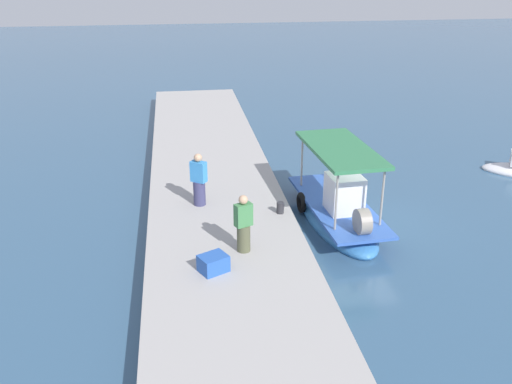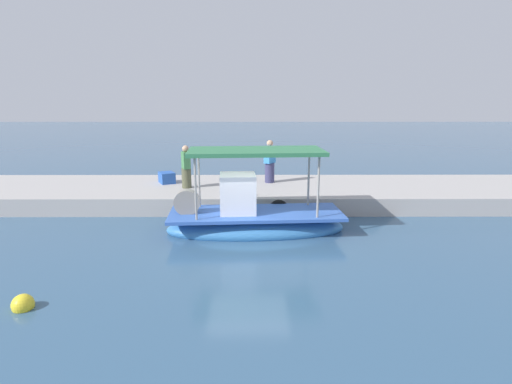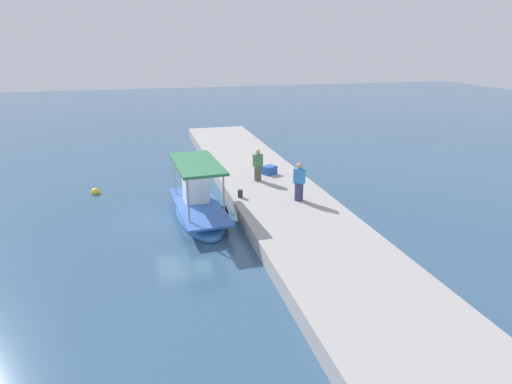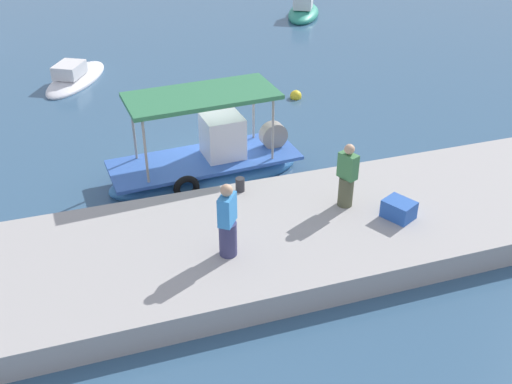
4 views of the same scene
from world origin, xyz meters
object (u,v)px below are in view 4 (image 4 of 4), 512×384
(mooring_bollard, at_px, (240,185))
(main_fishing_boat, at_px, (208,164))
(fisherman_near_bollard, at_px, (228,224))
(fisherman_by_crate, at_px, (347,178))
(marker_buoy, at_px, (296,96))
(moored_boat_far, at_px, (75,78))
(moored_boat_near, at_px, (303,12))
(cargo_crate, at_px, (399,209))

(mooring_bollard, bearing_deg, main_fishing_boat, 99.88)
(main_fishing_boat, xyz_separation_m, fisherman_near_bollard, (-0.70, -4.59, 1.02))
(main_fishing_boat, relative_size, fisherman_by_crate, 3.40)
(fisherman_by_crate, distance_m, marker_buoy, 8.73)
(mooring_bollard, bearing_deg, moored_boat_far, 107.17)
(mooring_bollard, xyz_separation_m, moored_boat_near, (8.93, 17.52, -0.61))
(cargo_crate, bearing_deg, marker_buoy, 83.80)
(mooring_bollard, bearing_deg, cargo_crate, -36.27)
(main_fishing_boat, distance_m, fisherman_by_crate, 4.53)
(fisherman_near_bollard, bearing_deg, fisherman_by_crate, 17.39)
(mooring_bollard, distance_m, moored_boat_near, 19.68)
(fisherman_near_bollard, bearing_deg, moored_boat_far, 100.03)
(marker_buoy, bearing_deg, cargo_crate, -96.20)
(fisherman_near_bollard, distance_m, marker_buoy, 10.95)
(main_fishing_boat, height_order, fisherman_by_crate, main_fishing_boat)
(moored_boat_far, bearing_deg, marker_buoy, -29.68)
(mooring_bollard, bearing_deg, moored_boat_near, 62.99)
(cargo_crate, bearing_deg, mooring_bollard, 143.73)
(main_fishing_boat, height_order, marker_buoy, main_fishing_boat)
(moored_boat_far, bearing_deg, main_fishing_boat, -71.30)
(fisherman_by_crate, relative_size, moored_boat_far, 0.38)
(main_fishing_boat, distance_m, moored_boat_far, 9.85)
(cargo_crate, bearing_deg, moored_boat_far, 116.29)
(fisherman_near_bollard, relative_size, mooring_bollard, 4.86)
(moored_boat_near, relative_size, moored_boat_far, 0.93)
(fisherman_near_bollard, relative_size, moored_boat_near, 0.43)
(main_fishing_boat, relative_size, marker_buoy, 13.07)
(mooring_bollard, relative_size, marker_buoy, 0.84)
(fisherman_near_bollard, distance_m, moored_boat_far, 14.19)
(cargo_crate, relative_size, marker_buoy, 1.61)
(fisherman_by_crate, distance_m, moored_boat_far, 14.17)
(moored_boat_near, bearing_deg, cargo_crate, -105.77)
(fisherman_by_crate, bearing_deg, moored_boat_near, 70.80)
(marker_buoy, relative_size, moored_boat_near, 0.11)
(fisherman_by_crate, relative_size, moored_boat_near, 0.41)
(fisherman_near_bollard, bearing_deg, cargo_crate, 1.60)
(mooring_bollard, relative_size, moored_boat_near, 0.09)
(mooring_bollard, xyz_separation_m, moored_boat_far, (-3.51, 11.37, -0.72))
(mooring_bollard, relative_size, moored_boat_far, 0.08)
(fisherman_by_crate, bearing_deg, main_fishing_boat, 127.06)
(cargo_crate, height_order, moored_boat_near, moored_boat_near)
(fisherman_near_bollard, distance_m, fisherman_by_crate, 3.52)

